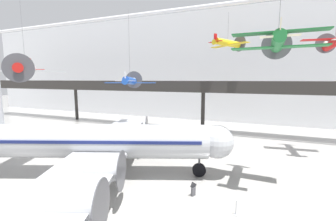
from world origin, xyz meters
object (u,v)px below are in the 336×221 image
(stanchion_barrier, at_px, (236,211))
(info_sign_pedestal, at_px, (193,190))
(suspended_plane_red_highwing, at_px, (335,42))
(suspended_plane_silver_racer, at_px, (26,68))
(suspended_plane_green_biplane, at_px, (278,41))
(suspended_plane_blue_trainer, at_px, (130,81))
(suspended_plane_yellow_lowwing, at_px, (228,43))
(airliner_silver_main, at_px, (96,142))

(stanchion_barrier, xyz_separation_m, info_sign_pedestal, (-3.47, 1.39, 0.13))
(suspended_plane_red_highwing, xyz_separation_m, suspended_plane_silver_racer, (-36.79, -10.21, -2.71))
(suspended_plane_red_highwing, height_order, info_sign_pedestal, suspended_plane_red_highwing)
(suspended_plane_red_highwing, relative_size, suspended_plane_green_biplane, 0.84)
(suspended_plane_blue_trainer, bearing_deg, suspended_plane_yellow_lowwing, -78.60)
(suspended_plane_yellow_lowwing, relative_size, info_sign_pedestal, 5.36)
(suspended_plane_red_highwing, xyz_separation_m, suspended_plane_green_biplane, (-6.41, -11.06, -1.17))
(suspended_plane_blue_trainer, bearing_deg, suspended_plane_red_highwing, -107.36)
(suspended_plane_silver_racer, xyz_separation_m, suspended_plane_green_biplane, (30.38, -0.86, 1.54))
(airliner_silver_main, bearing_deg, suspended_plane_blue_trainer, 87.57)
(suspended_plane_red_highwing, height_order, suspended_plane_green_biplane, suspended_plane_red_highwing)
(suspended_plane_yellow_lowwing, bearing_deg, suspended_plane_blue_trainer, 156.95)
(suspended_plane_silver_racer, bearing_deg, info_sign_pedestal, 36.96)
(suspended_plane_silver_racer, distance_m, stanchion_barrier, 30.62)
(suspended_plane_yellow_lowwing, xyz_separation_m, info_sign_pedestal, (0.69, -21.99, -14.74))
(suspended_plane_blue_trainer, relative_size, suspended_plane_silver_racer, 1.10)
(suspended_plane_green_biplane, bearing_deg, airliner_silver_main, 103.29)
(suspended_plane_blue_trainer, bearing_deg, suspended_plane_silver_racer, 113.97)
(info_sign_pedestal, bearing_deg, suspended_plane_yellow_lowwing, 117.58)
(airliner_silver_main, height_order, info_sign_pedestal, airliner_silver_main)
(suspended_plane_yellow_lowwing, height_order, info_sign_pedestal, suspended_plane_yellow_lowwing)
(suspended_plane_green_biplane, bearing_deg, suspended_plane_blue_trainer, 63.51)
(suspended_plane_silver_racer, bearing_deg, suspended_plane_yellow_lowwing, 83.34)
(suspended_plane_blue_trainer, xyz_separation_m, suspended_plane_silver_racer, (-10.30, -9.53, 1.68))
(suspended_plane_yellow_lowwing, bearing_deg, info_sign_pedestal, -141.46)
(suspended_plane_blue_trainer, relative_size, info_sign_pedestal, 9.57)
(airliner_silver_main, bearing_deg, suspended_plane_silver_racer, 143.09)
(suspended_plane_red_highwing, distance_m, suspended_plane_green_biplane, 12.84)
(suspended_plane_red_highwing, distance_m, stanchion_barrier, 22.51)
(suspended_plane_green_biplane, xyz_separation_m, info_sign_pedestal, (-5.68, -3.61, -11.89))
(suspended_plane_yellow_lowwing, distance_m, suspended_plane_silver_racer, 30.04)
(airliner_silver_main, xyz_separation_m, suspended_plane_blue_trainer, (-4.62, 13.80, 5.71))
(suspended_plane_yellow_lowwing, xyz_separation_m, suspended_plane_silver_racer, (-24.01, -17.52, -4.39))
(suspended_plane_red_highwing, relative_size, stanchion_barrier, 6.87)
(suspended_plane_green_biplane, height_order, info_sign_pedestal, suspended_plane_green_biplane)
(suspended_plane_green_biplane, distance_m, stanchion_barrier, 13.21)
(suspended_plane_green_biplane, bearing_deg, suspended_plane_yellow_lowwing, 19.99)
(suspended_plane_yellow_lowwing, distance_m, stanchion_barrier, 28.02)
(info_sign_pedestal, bearing_deg, suspended_plane_blue_trainer, 161.58)
(suspended_plane_blue_trainer, distance_m, suspended_plane_silver_racer, 14.13)
(info_sign_pedestal, bearing_deg, suspended_plane_silver_racer, -164.49)
(airliner_silver_main, relative_size, suspended_plane_yellow_lowwing, 4.50)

